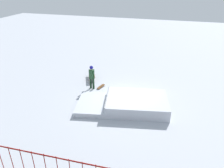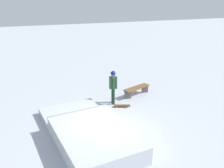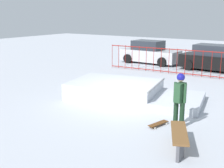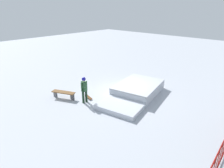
{
  "view_description": "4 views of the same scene",
  "coord_description": "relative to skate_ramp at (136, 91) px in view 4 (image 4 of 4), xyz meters",
  "views": [
    {
      "loc": [
        -2.48,
        11.7,
        7.16
      ],
      "look_at": [
        1.01,
        -0.32,
        0.9
      ],
      "focal_mm": 34.52,
      "sensor_mm": 36.0,
      "label": 1
    },
    {
      "loc": [
        -8.9,
        2.31,
        5.75
      ],
      "look_at": [
        2.8,
        -0.97,
        1.0
      ],
      "focal_mm": 41.92,
      "sensor_mm": 36.0,
      "label": 2
    },
    {
      "loc": [
        5.85,
        -9.58,
        3.52
      ],
      "look_at": [
        -0.9,
        0.6,
        0.6
      ],
      "focal_mm": 47.93,
      "sensor_mm": 36.0,
      "label": 3
    },
    {
      "loc": [
        9.52,
        7.66,
        5.7
      ],
      "look_at": [
        0.83,
        -0.32,
        0.9
      ],
      "focal_mm": 30.39,
      "sensor_mm": 36.0,
      "label": 4
    }
  ],
  "objects": [
    {
      "name": "park_bench",
      "position": [
        3.63,
        -3.27,
        0.04
      ],
      "size": [
        1.02,
        1.62,
        0.48
      ],
      "rotation": [
        0.0,
        0.0,
        5.14
      ],
      "color": "brown",
      "rests_on": "ground"
    },
    {
      "name": "ground_plane",
      "position": [
        0.36,
        -0.79,
        -0.32
      ],
      "size": [
        60.0,
        60.0,
        0.0
      ],
      "primitive_type": "plane",
      "color": "#B2B7C1"
    },
    {
      "name": "skater",
      "position": [
        3.04,
        -1.78,
        0.69
      ],
      "size": [
        0.43,
        0.41,
        1.73
      ],
      "rotation": [
        0.0,
        0.0,
        1.4
      ],
      "color": "black",
      "rests_on": "ground"
    },
    {
      "name": "skateboard",
      "position": [
        2.49,
        -2.08,
        -0.24
      ],
      "size": [
        0.41,
        0.82,
        0.09
      ],
      "rotation": [
        0.0,
        0.0,
        1.31
      ],
      "color": "#593314",
      "rests_on": "ground"
    },
    {
      "name": "skate_ramp",
      "position": [
        0.0,
        0.0,
        0.0
      ],
      "size": [
        5.8,
        3.59,
        0.74
      ],
      "rotation": [
        0.0,
        0.0,
        0.19
      ],
      "color": "silver",
      "rests_on": "ground"
    }
  ]
}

